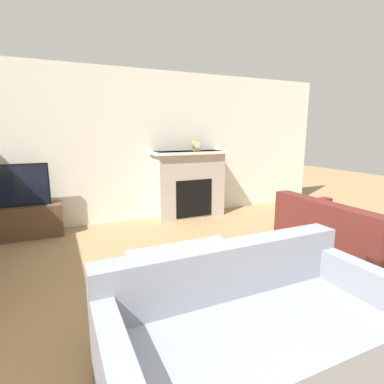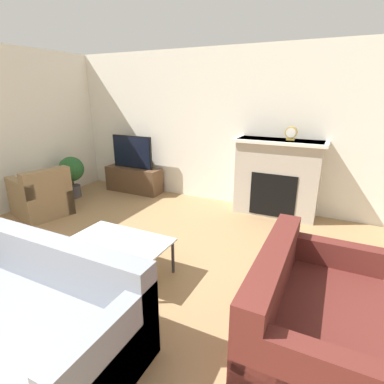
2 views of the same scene
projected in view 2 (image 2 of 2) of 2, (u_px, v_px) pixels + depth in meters
The scene contains 10 objects.
wall_back at pixel (212, 128), 5.42m from camera, with size 8.72×0.06×2.70m.
fireplace at pixel (277, 177), 4.90m from camera, with size 1.43×0.49×1.26m.
tv_stand at pixel (134, 180), 6.18m from camera, with size 1.19×0.38×0.51m.
tv at pixel (132, 152), 6.00m from camera, with size 0.90×0.06×0.65m.
couch_sectional at pixel (25, 316), 2.37m from camera, with size 1.97×0.95×0.82m.
couch_loveseat at pixel (311, 319), 2.34m from camera, with size 0.95×1.51×0.82m.
armchair_by_window at pixel (42, 198), 4.97m from camera, with size 0.95×0.91×0.82m.
coffee_table at pixel (119, 244), 3.29m from camera, with size 1.11×0.67×0.42m.
potted_plant at pixel (72, 172), 5.76m from camera, with size 0.47×0.47×0.80m.
mantel_clock at pixel (291, 133), 4.61m from camera, with size 0.18×0.07×0.21m.
Camera 2 is at (2.10, -0.36, 1.97)m, focal length 28.00 mm.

